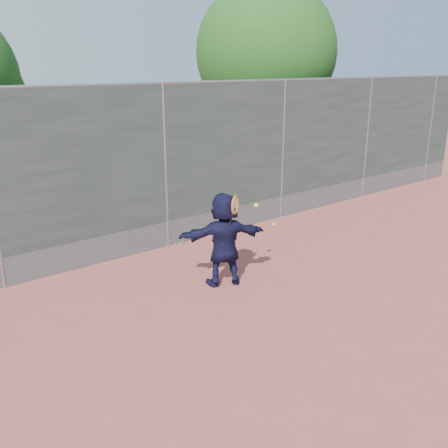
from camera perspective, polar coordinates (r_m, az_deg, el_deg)
ground at (r=7.13m, az=9.12°, el=-10.10°), size 80.00×80.00×0.00m
player at (r=7.68m, az=-0.00°, el=-1.75°), size 1.43×0.94×1.48m
ball_ground at (r=10.75m, az=5.76°, el=-0.04°), size 0.07×0.07×0.07m
fence at (r=9.18m, az=-6.74°, el=6.83°), size 20.00×0.06×3.03m
swing_action at (r=7.43m, az=1.50°, el=2.08°), size 0.67×0.21×0.51m
tree_right at (r=13.69m, az=5.25°, el=18.49°), size 3.78×3.60×5.39m
weed_clump at (r=9.62m, az=-4.57°, el=-1.54°), size 0.68×0.07×0.30m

